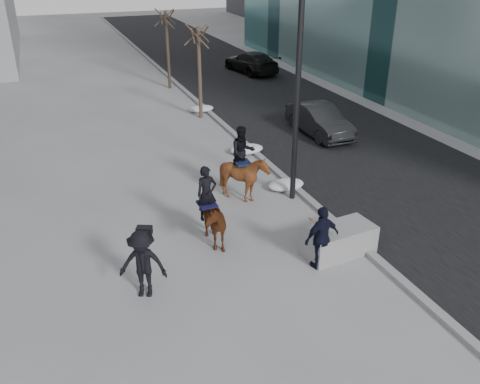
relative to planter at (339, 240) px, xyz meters
name	(u,v)px	position (x,y,z in m)	size (l,w,h in m)	color
ground	(256,260)	(-2.24, 0.46, -0.39)	(120.00, 120.00, 0.00)	gray
road	(309,123)	(4.76, 10.46, -0.39)	(8.00, 90.00, 0.01)	black
curb	(231,131)	(0.76, 10.46, -0.33)	(0.25, 90.00, 0.12)	gray
planter	(339,240)	(0.00, 0.00, 0.00)	(1.96, 0.98, 0.78)	gray
car_near	(319,120)	(4.33, 8.81, 0.28)	(1.42, 4.07, 1.34)	black
car_far	(251,62)	(6.26, 21.51, 0.30)	(1.94, 4.77, 1.38)	black
tree_near	(199,69)	(0.16, 13.14, 2.00)	(1.20, 1.20, 4.79)	#3A2922
tree_far	(168,46)	(0.16, 19.37, 2.04)	(1.20, 1.20, 4.86)	#392B22
mounted_left	(209,217)	(-3.13, 1.76, 0.46)	(0.85, 1.80, 2.29)	#4E200F
mounted_right	(244,172)	(-1.21, 3.98, 0.61)	(1.42, 1.58, 2.50)	#481D0E
feeder	(322,238)	(-0.79, -0.41, 0.49)	(1.08, 0.93, 1.75)	black
camera_crew	(143,264)	(-5.32, 0.06, 0.49)	(1.30, 1.06, 1.75)	black
lamppost	(297,44)	(0.36, 3.70, 4.60)	(0.25, 2.24, 9.09)	black
snow_piles	(240,144)	(0.46, 8.56, -0.22)	(1.39, 10.68, 0.35)	silver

